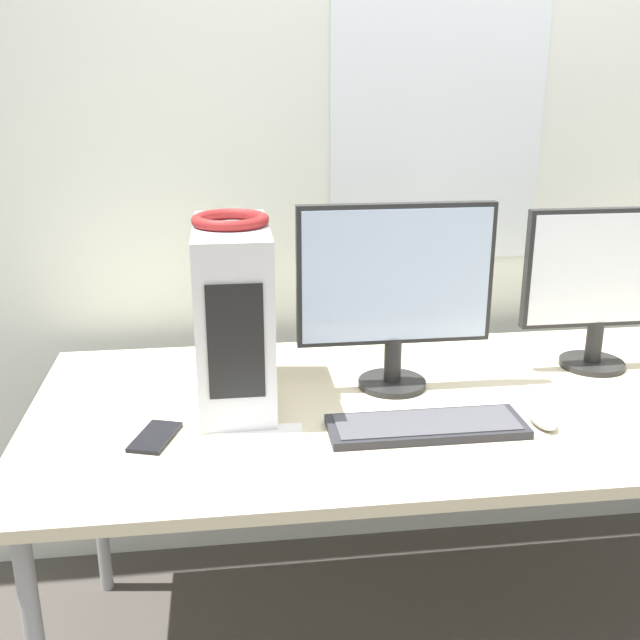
{
  "coord_description": "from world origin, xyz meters",
  "views": [
    {
      "loc": [
        -0.56,
        -1.22,
        1.56
      ],
      "look_at": [
        -0.35,
        0.46,
        1.0
      ],
      "focal_mm": 42.0,
      "sensor_mm": 36.0,
      "label": 1
    }
  ],
  "objects_px": {
    "headphones": "(230,220)",
    "monitor_right_near": "(602,281)",
    "pc_tower": "(234,314)",
    "mouse": "(542,419)",
    "keyboard": "(426,426)",
    "monitor_main": "(395,287)",
    "cell_phone": "(155,437)"
  },
  "relations": [
    {
      "from": "headphones",
      "to": "monitor_right_near",
      "type": "bearing_deg",
      "value": 4.74
    },
    {
      "from": "pc_tower",
      "to": "monitor_right_near",
      "type": "height_order",
      "value": "monitor_right_near"
    },
    {
      "from": "pc_tower",
      "to": "mouse",
      "type": "height_order",
      "value": "pc_tower"
    },
    {
      "from": "keyboard",
      "to": "mouse",
      "type": "bearing_deg",
      "value": -1.21
    },
    {
      "from": "monitor_main",
      "to": "keyboard",
      "type": "bearing_deg",
      "value": -85.23
    },
    {
      "from": "monitor_right_near",
      "to": "headphones",
      "type": "bearing_deg",
      "value": -175.26
    },
    {
      "from": "monitor_right_near",
      "to": "cell_phone",
      "type": "height_order",
      "value": "monitor_right_near"
    },
    {
      "from": "mouse",
      "to": "pc_tower",
      "type": "bearing_deg",
      "value": 160.46
    },
    {
      "from": "cell_phone",
      "to": "mouse",
      "type": "bearing_deg",
      "value": 15.51
    },
    {
      "from": "monitor_main",
      "to": "monitor_right_near",
      "type": "bearing_deg",
      "value": 6.35
    },
    {
      "from": "pc_tower",
      "to": "monitor_main",
      "type": "xyz_separation_m",
      "value": [
        0.41,
        0.02,
        0.05
      ]
    },
    {
      "from": "headphones",
      "to": "keyboard",
      "type": "bearing_deg",
      "value": -29.8
    },
    {
      "from": "cell_phone",
      "to": "headphones",
      "type": "bearing_deg",
      "value": 66.03
    },
    {
      "from": "pc_tower",
      "to": "headphones",
      "type": "height_order",
      "value": "headphones"
    },
    {
      "from": "monitor_right_near",
      "to": "keyboard",
      "type": "distance_m",
      "value": 0.7
    },
    {
      "from": "pc_tower",
      "to": "keyboard",
      "type": "relative_size",
      "value": 0.97
    },
    {
      "from": "monitor_main",
      "to": "keyboard",
      "type": "distance_m",
      "value": 0.37
    },
    {
      "from": "keyboard",
      "to": "mouse",
      "type": "relative_size",
      "value": 4.14
    },
    {
      "from": "monitor_main",
      "to": "mouse",
      "type": "bearing_deg",
      "value": -41.9
    },
    {
      "from": "mouse",
      "to": "cell_phone",
      "type": "bearing_deg",
      "value": 177.16
    },
    {
      "from": "pc_tower",
      "to": "monitor_right_near",
      "type": "xyz_separation_m",
      "value": [
        0.99,
        0.08,
        0.03
      ]
    },
    {
      "from": "mouse",
      "to": "monitor_right_near",
      "type": "bearing_deg",
      "value": 49.14
    },
    {
      "from": "keyboard",
      "to": "mouse",
      "type": "xyz_separation_m",
      "value": [
        0.28,
        -0.01,
        0.0
      ]
    },
    {
      "from": "monitor_main",
      "to": "keyboard",
      "type": "xyz_separation_m",
      "value": [
        0.02,
        -0.26,
        -0.26
      ]
    },
    {
      "from": "monitor_right_near",
      "to": "cell_phone",
      "type": "distance_m",
      "value": 1.24
    },
    {
      "from": "keyboard",
      "to": "pc_tower",
      "type": "bearing_deg",
      "value": 150.29
    },
    {
      "from": "headphones",
      "to": "monitor_main",
      "type": "xyz_separation_m",
      "value": [
        0.41,
        0.02,
        -0.18
      ]
    },
    {
      "from": "monitor_right_near",
      "to": "keyboard",
      "type": "xyz_separation_m",
      "value": [
        -0.57,
        -0.33,
        -0.24
      ]
    },
    {
      "from": "pc_tower",
      "to": "monitor_right_near",
      "type": "distance_m",
      "value": 1.0
    },
    {
      "from": "pc_tower",
      "to": "cell_phone",
      "type": "xyz_separation_m",
      "value": [
        -0.19,
        -0.21,
        -0.22
      ]
    },
    {
      "from": "monitor_main",
      "to": "mouse",
      "type": "relative_size",
      "value": 4.56
    },
    {
      "from": "headphones",
      "to": "monitor_right_near",
      "type": "xyz_separation_m",
      "value": [
        0.99,
        0.08,
        -0.21
      ]
    }
  ]
}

